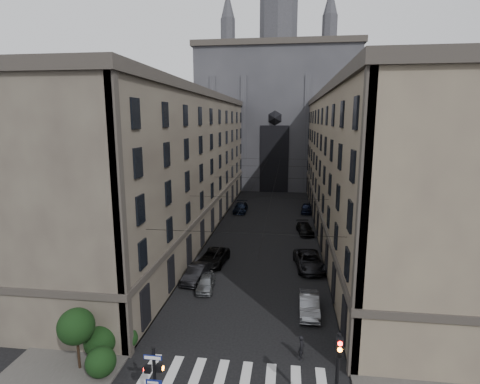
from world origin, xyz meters
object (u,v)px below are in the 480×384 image
at_px(pedestrian_signal_left, 154,378).
at_px(car_left_near, 206,283).
at_px(gothic_tower, 277,108).
at_px(car_left_midfar, 213,257).
at_px(traffic_light_right, 338,370).
at_px(car_right_midfar, 305,229).
at_px(pedestrian, 302,348).
at_px(car_right_midnear, 309,261).
at_px(car_left_midnear, 196,273).
at_px(car_right_far, 307,208).
at_px(car_left_far, 240,208).
at_px(car_right_near, 309,305).

distance_m(pedestrian_signal_left, car_left_near, 15.04).
height_order(gothic_tower, car_left_midfar, gothic_tower).
bearing_deg(car_left_midfar, traffic_light_right, -57.70).
distance_m(traffic_light_right, car_right_midfar, 33.01).
bearing_deg(pedestrian, traffic_light_right, -156.13).
bearing_deg(car_right_midnear, traffic_light_right, -96.21).
bearing_deg(car_left_midfar, pedestrian_signal_left, -81.10).
relative_size(pedestrian_signal_left, car_right_midnear, 0.67).
xyz_separation_m(car_left_midnear, pedestrian, (9.61, -10.83, 0.06)).
bearing_deg(car_right_midfar, car_right_far, 78.35).
height_order(traffic_light_right, pedestrian, traffic_light_right).
distance_m(car_left_far, pedestrian, 39.26).
bearing_deg(car_left_midnear, car_left_near, -46.50).
distance_m(gothic_tower, car_left_midfar, 55.41).
bearing_deg(car_right_midnear, car_left_far, 107.00).
bearing_deg(pedestrian_signal_left, car_left_far, 91.63).
distance_m(car_left_midfar, pedestrian, 17.49).
xyz_separation_m(traffic_light_right, car_left_near, (-9.80, 14.51, -2.65)).
distance_m(car_left_near, car_left_midfar, 6.04).
distance_m(traffic_light_right, car_left_midfar, 23.11).
xyz_separation_m(car_right_far, pedestrian, (-2.08, -39.21, 0.05)).
height_order(gothic_tower, traffic_light_right, gothic_tower).
bearing_deg(car_left_midnear, car_right_near, -18.09).
height_order(traffic_light_right, car_left_near, traffic_light_right).
bearing_deg(pedestrian_signal_left, gothic_tower, 87.26).
height_order(car_left_midfar, car_left_far, car_left_far).
relative_size(pedestrian_signal_left, car_left_midfar, 0.73).
relative_size(gothic_tower, car_right_midfar, 12.34).
height_order(traffic_light_right, car_left_far, traffic_light_right).
distance_m(pedestrian_signal_left, car_right_midfar, 34.55).
distance_m(car_left_midfar, car_right_midfar, 16.00).
distance_m(car_left_midfar, car_right_midnear, 10.08).
relative_size(car_left_midnear, car_right_midnear, 0.77).
bearing_deg(traffic_light_right, car_right_midfar, 90.30).
height_order(car_left_midfar, car_right_midnear, car_right_midnear).
xyz_separation_m(car_right_near, car_right_midnear, (0.48, 9.30, 0.09)).
xyz_separation_m(traffic_light_right, car_right_midfar, (-0.17, 32.91, -2.61)).
height_order(car_left_midnear, pedestrian, pedestrian).
relative_size(car_right_near, car_right_far, 0.99).
distance_m(traffic_light_right, car_left_far, 44.95).
bearing_deg(car_right_far, car_right_near, -87.39).
xyz_separation_m(gothic_tower, car_right_far, (6.20, -28.41, -17.03)).
height_order(pedestrian_signal_left, car_left_midnear, pedestrian_signal_left).
bearing_deg(car_left_midfar, car_left_near, -79.54).
bearing_deg(car_left_far, car_left_midfar, -90.27).
bearing_deg(car_right_far, car_left_midfar, -109.50).
relative_size(gothic_tower, car_left_near, 15.50).
xyz_separation_m(gothic_tower, pedestrian_signal_left, (-3.51, -73.46, -15.48)).
height_order(car_right_near, car_right_far, car_right_far).
distance_m(car_right_midnear, car_right_midfar, 12.21).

